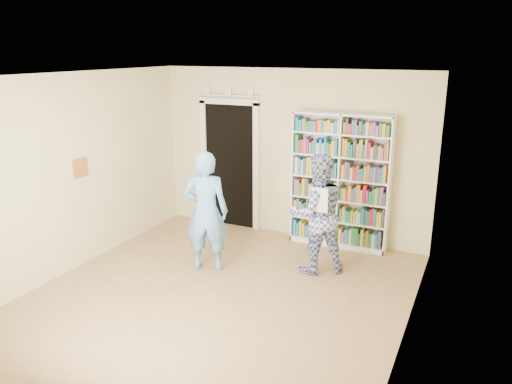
{
  "coord_description": "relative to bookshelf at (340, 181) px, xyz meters",
  "views": [
    {
      "loc": [
        2.82,
        -4.86,
        3.0
      ],
      "look_at": [
        0.13,
        0.9,
        1.16
      ],
      "focal_mm": 35.0,
      "sensor_mm": 36.0,
      "label": 1
    }
  ],
  "objects": [
    {
      "name": "wall_left",
      "position": [
        -3.13,
        -2.34,
        0.3
      ],
      "size": [
        0.0,
        5.0,
        5.0
      ],
      "primitive_type": "plane",
      "rotation": [
        1.57,
        0.0,
        1.57
      ],
      "color": "beige",
      "rests_on": "floor"
    },
    {
      "name": "bookshelf",
      "position": [
        0.0,
        0.0,
        0.0
      ],
      "size": [
        1.51,
        0.28,
        2.07
      ],
      "rotation": [
        0.0,
        0.0,
        -0.16
      ],
      "color": "white",
      "rests_on": "floor"
    },
    {
      "name": "man_blue",
      "position": [
        -1.42,
        -1.63,
        -0.2
      ],
      "size": [
        0.72,
        0.59,
        1.69
      ],
      "primitive_type": "imported",
      "rotation": [
        0.0,
        0.0,
        3.48
      ],
      "color": "#66A4E3",
      "rests_on": "floor"
    },
    {
      "name": "wall_right",
      "position": [
        1.37,
        -2.34,
        0.3
      ],
      "size": [
        0.0,
        5.0,
        5.0
      ],
      "primitive_type": "plane",
      "rotation": [
        1.57,
        0.0,
        -1.57
      ],
      "color": "beige",
      "rests_on": "floor"
    },
    {
      "name": "wall_art",
      "position": [
        -3.11,
        -2.14,
        0.35
      ],
      "size": [
        0.03,
        0.25,
        0.25
      ],
      "primitive_type": "cube",
      "color": "brown",
      "rests_on": "wall_left"
    },
    {
      "name": "paper_sheet",
      "position": [
        0.08,
        -1.27,
        0.06
      ],
      "size": [
        0.23,
        0.01,
        0.33
      ],
      "primitive_type": "cube",
      "rotation": [
        0.0,
        0.0,
        -0.01
      ],
      "color": "white",
      "rests_on": "man_plaid"
    },
    {
      "name": "doorway",
      "position": [
        -1.98,
        0.13,
        0.13
      ],
      "size": [
        1.1,
        0.08,
        2.43
      ],
      "color": "black",
      "rests_on": "floor"
    },
    {
      "name": "ceiling",
      "position": [
        -0.88,
        -2.34,
        1.65
      ],
      "size": [
        5.0,
        5.0,
        0.0
      ],
      "primitive_type": "plane",
      "rotation": [
        3.14,
        0.0,
        0.0
      ],
      "color": "white",
      "rests_on": "wall_back"
    },
    {
      "name": "wall_back",
      "position": [
        -0.88,
        0.16,
        0.3
      ],
      "size": [
        4.5,
        0.0,
        4.5
      ],
      "primitive_type": "plane",
      "rotation": [
        1.57,
        0.0,
        0.0
      ],
      "color": "beige",
      "rests_on": "floor"
    },
    {
      "name": "floor",
      "position": [
        -0.88,
        -2.34,
        -1.05
      ],
      "size": [
        5.0,
        5.0,
        0.0
      ],
      "primitive_type": "plane",
      "color": "olive",
      "rests_on": "ground"
    },
    {
      "name": "man_plaid",
      "position": [
        -0.02,
        -1.05,
        -0.22
      ],
      "size": [
        1.02,
        0.98,
        1.66
      ],
      "primitive_type": "imported",
      "rotation": [
        0.0,
        0.0,
        3.76
      ],
      "color": "navy",
      "rests_on": "floor"
    }
  ]
}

